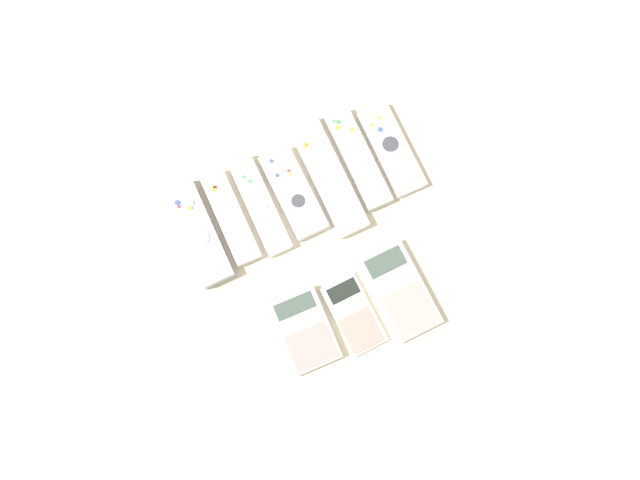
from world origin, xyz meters
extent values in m
plane|color=beige|center=(0.00, 0.00, 0.00)|extent=(3.00, 3.00, 0.00)
cube|color=gray|center=(-0.18, 0.13, 0.01)|extent=(0.06, 0.19, 0.03)
cylinder|color=silver|center=(-0.18, 0.11, 0.03)|extent=(0.03, 0.03, 0.00)
cylinder|color=red|center=(-0.19, 0.18, 0.03)|extent=(0.01, 0.01, 0.00)
cylinder|color=blue|center=(-0.19, 0.19, 0.03)|extent=(0.01, 0.01, 0.00)
cylinder|color=silver|center=(-0.17, 0.18, 0.03)|extent=(0.01, 0.01, 0.00)
cylinder|color=yellow|center=(-0.18, 0.17, 0.03)|extent=(0.01, 0.01, 0.00)
cube|color=silver|center=(-0.12, 0.13, 0.01)|extent=(0.05, 0.17, 0.02)
cylinder|color=silver|center=(-0.12, 0.20, 0.02)|extent=(0.01, 0.01, 0.00)
cylinder|color=yellow|center=(-0.13, 0.18, 0.02)|extent=(0.01, 0.01, 0.00)
cylinder|color=red|center=(-0.13, 0.19, 0.02)|extent=(0.01, 0.01, 0.00)
cube|color=white|center=(-0.07, 0.13, 0.01)|extent=(0.05, 0.18, 0.02)
cylinder|color=#99999E|center=(-0.07, 0.12, 0.02)|extent=(0.02, 0.02, 0.00)
cylinder|color=green|center=(-0.07, 0.17, 0.02)|extent=(0.01, 0.01, 0.00)
cylinder|color=green|center=(-0.07, 0.18, 0.02)|extent=(0.01, 0.01, 0.00)
cube|color=#B7B7BC|center=(-0.01, 0.13, 0.01)|extent=(0.06, 0.16, 0.02)
cylinder|color=#38383D|center=(-0.01, 0.11, 0.02)|extent=(0.02, 0.02, 0.00)
cylinder|color=red|center=(0.00, 0.16, 0.02)|extent=(0.01, 0.01, 0.00)
cylinder|color=yellow|center=(0.00, 0.16, 0.02)|extent=(0.01, 0.01, 0.00)
cylinder|color=blue|center=(-0.02, 0.16, 0.02)|extent=(0.01, 0.01, 0.00)
cylinder|color=blue|center=(-0.02, 0.19, 0.02)|extent=(0.01, 0.01, 0.00)
cube|color=silver|center=(0.06, 0.13, 0.01)|extent=(0.06, 0.22, 0.02)
cylinder|color=silver|center=(0.06, 0.13, 0.02)|extent=(0.02, 0.02, 0.00)
cylinder|color=yellow|center=(0.04, 0.19, 0.02)|extent=(0.01, 0.01, 0.00)
cylinder|color=orange|center=(0.05, 0.19, 0.02)|extent=(0.01, 0.01, 0.00)
cube|color=#B7B7BC|center=(0.12, 0.14, 0.01)|extent=(0.05, 0.18, 0.02)
cylinder|color=silver|center=(0.12, 0.14, 0.02)|extent=(0.02, 0.02, 0.00)
cylinder|color=green|center=(0.11, 0.21, 0.02)|extent=(0.01, 0.01, 0.00)
cylinder|color=green|center=(0.11, 0.21, 0.02)|extent=(0.01, 0.01, 0.00)
cylinder|color=yellow|center=(0.11, 0.20, 0.02)|extent=(0.01, 0.01, 0.00)
cylinder|color=yellow|center=(0.13, 0.19, 0.02)|extent=(0.01, 0.01, 0.00)
cube|color=silver|center=(0.18, 0.13, 0.01)|extent=(0.06, 0.17, 0.02)
cylinder|color=#38383D|center=(0.18, 0.14, 0.02)|extent=(0.03, 0.03, 0.00)
cylinder|color=yellow|center=(0.17, 0.18, 0.02)|extent=(0.01, 0.01, 0.00)
cylinder|color=yellow|center=(0.18, 0.19, 0.02)|extent=(0.01, 0.01, 0.00)
cylinder|color=blue|center=(0.18, 0.17, 0.02)|extent=(0.01, 0.01, 0.00)
cube|color=#B2B2B7|center=(-0.08, -0.10, 0.01)|extent=(0.09, 0.13, 0.02)
cube|color=#38473D|center=(-0.08, -0.05, 0.02)|extent=(0.07, 0.03, 0.00)
cube|color=gray|center=(-0.09, -0.12, 0.02)|extent=(0.07, 0.06, 0.00)
cube|color=beige|center=(0.00, -0.10, 0.01)|extent=(0.07, 0.13, 0.01)
cube|color=black|center=(0.00, -0.06, 0.01)|extent=(0.05, 0.03, 0.00)
cube|color=#9C746A|center=(0.00, -0.13, 0.01)|extent=(0.06, 0.06, 0.00)
cube|color=silver|center=(0.09, -0.10, 0.01)|extent=(0.09, 0.16, 0.02)
cube|color=#38473D|center=(0.08, -0.05, 0.02)|extent=(0.07, 0.04, 0.00)
cube|color=gray|center=(0.09, -0.14, 0.02)|extent=(0.07, 0.08, 0.00)
camera|label=1|loc=(-0.09, -0.17, 1.04)|focal=35.00mm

